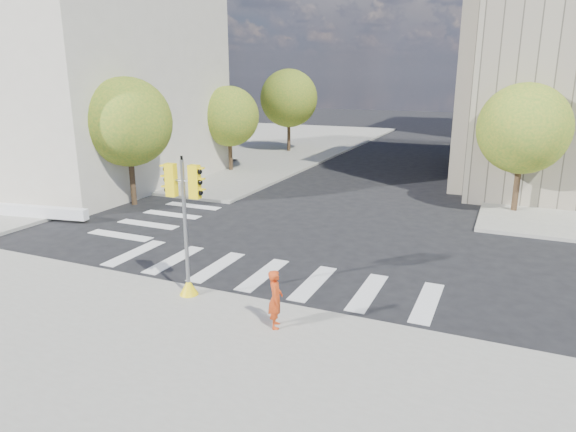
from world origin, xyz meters
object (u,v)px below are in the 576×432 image
object	(u,v)px
lamp_near	(535,112)
photographer	(275,299)
lamp_far	(530,100)
traffic_signal	(186,239)
planter_wall	(29,211)

from	to	relation	value
lamp_near	photographer	xyz separation A→B (m)	(-6.05, -19.40, -3.65)
lamp_far	traffic_signal	size ratio (longest dim) A/B	1.95
traffic_signal	planter_wall	world-z (taller)	traffic_signal
planter_wall	traffic_signal	bearing A→B (deg)	-30.22
lamp_near	traffic_signal	bearing A→B (deg)	-116.53
photographer	planter_wall	world-z (taller)	photographer
lamp_near	lamp_far	world-z (taller)	same
lamp_near	planter_wall	world-z (taller)	lamp_near
lamp_near	lamp_far	bearing A→B (deg)	90.00
lamp_near	lamp_far	xyz separation A→B (m)	(0.00, 14.00, 0.00)
lamp_near	planter_wall	size ratio (longest dim) A/B	1.35
photographer	planter_wall	size ratio (longest dim) A/B	0.26
lamp_far	photographer	distance (m)	34.14
lamp_near	planter_wall	bearing A→B (deg)	-146.02
lamp_far	photographer	size ratio (longest dim) A/B	5.18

